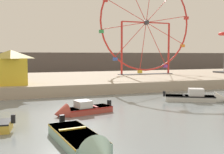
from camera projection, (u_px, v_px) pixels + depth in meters
name	position (u px, v px, depth m)	size (l,w,h in m)	color
quay_promenade	(92.00, 80.00, 35.61)	(110.00, 19.79, 1.07)	tan
distant_town_skyline	(63.00, 63.00, 57.93)	(140.00, 3.00, 4.40)	#564C47
motorboat_seafoam	(85.00, 144.00, 10.78)	(2.10, 5.52, 1.39)	#93BCAD
motorboat_faded_red	(79.00, 110.00, 17.47)	(4.21, 2.14, 1.27)	#B24238
motorboat_pale_grey	(200.00, 97.00, 22.38)	(5.08, 3.57, 1.46)	silver
ferris_wheel_red_frame	(146.00, 24.00, 38.69)	(14.15, 1.20, 14.53)	red
carnival_booth_yellow_awning	(11.00, 67.00, 25.16)	(3.16, 3.12, 3.27)	yellow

